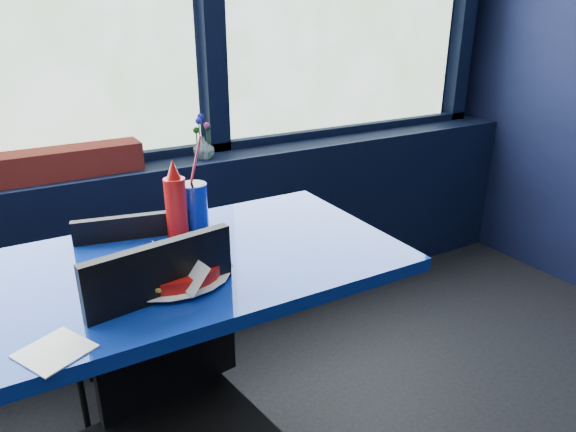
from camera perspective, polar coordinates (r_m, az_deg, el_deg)
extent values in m
cube|color=black|center=(2.40, -23.97, -5.31)|extent=(5.00, 0.26, 0.80)
cube|color=black|center=(2.34, -25.74, 4.53)|extent=(4.80, 0.08, 0.06)
cylinder|color=black|center=(1.74, -9.57, -16.74)|extent=(0.12, 0.12, 0.68)
cube|color=navy|center=(1.53, -10.47, -5.22)|extent=(1.20, 0.70, 0.04)
cube|color=black|center=(1.37, -13.40, -11.47)|extent=(0.39, 0.09, 0.44)
cube|color=black|center=(2.00, -17.95, -9.95)|extent=(0.44, 0.44, 0.04)
cube|color=black|center=(1.75, -16.35, -6.19)|extent=(0.35, 0.10, 0.41)
cylinder|color=black|center=(2.25, -13.30, -11.94)|extent=(0.02, 0.02, 0.38)
cylinder|color=black|center=(1.99, -12.31, -16.89)|extent=(0.02, 0.02, 0.38)
cylinder|color=black|center=(2.26, -21.57, -12.85)|extent=(0.02, 0.02, 0.38)
cylinder|color=black|center=(2.00, -21.89, -17.91)|extent=(0.02, 0.02, 0.38)
cube|color=maroon|center=(2.24, -23.22, 5.53)|extent=(0.57, 0.15, 0.11)
imported|color=silver|center=(2.35, -9.34, 7.44)|extent=(0.11, 0.11, 0.10)
cylinder|color=#1E5919|center=(2.33, -9.75, 8.11)|extent=(0.01, 0.01, 0.16)
sphere|color=#2321C0|center=(2.31, -9.90, 10.36)|extent=(0.03, 0.03, 0.03)
cylinder|color=#1E5919|center=(2.34, -8.92, 7.92)|extent=(0.01, 0.01, 0.14)
sphere|color=#D93F9A|center=(2.32, -9.04, 9.91)|extent=(0.03, 0.03, 0.03)
cylinder|color=#1E5919|center=(2.35, -9.54, 8.43)|extent=(0.01, 0.01, 0.17)
sphere|color=#2321C0|center=(2.33, -9.70, 10.85)|extent=(0.03, 0.03, 0.03)
cylinder|color=#1E5919|center=(2.34, -10.05, 7.63)|extent=(0.01, 0.01, 0.11)
sphere|color=#1E5919|center=(2.33, -10.17, 9.36)|extent=(0.03, 0.03, 0.03)
cylinder|color=#1E5919|center=(2.36, -8.82, 7.91)|extent=(0.01, 0.01, 0.13)
sphere|color=#1E5919|center=(2.34, -8.93, 9.76)|extent=(0.03, 0.03, 0.03)
cylinder|color=#B00E0B|center=(1.39, -12.21, -6.41)|extent=(0.31, 0.31, 0.05)
cylinder|color=white|center=(1.39, -12.18, -6.78)|extent=(0.30, 0.30, 0.00)
cylinder|color=silver|center=(1.43, -9.08, -3.92)|extent=(0.06, 0.08, 0.08)
sphere|color=brown|center=(1.36, -12.50, -5.45)|extent=(0.06, 0.06, 0.06)
cylinder|color=#AD1C12|center=(1.35, -13.04, -4.61)|extent=(0.04, 0.04, 0.01)
cylinder|color=#B00E0B|center=(1.64, -12.31, 0.90)|extent=(0.07, 0.07, 0.19)
cone|color=#B00E0B|center=(1.60, -12.67, 5.12)|extent=(0.04, 0.04, 0.06)
cylinder|color=navy|center=(1.72, -10.43, 1.18)|extent=(0.09, 0.09, 0.15)
cylinder|color=black|center=(1.69, -10.59, 3.41)|extent=(0.08, 0.08, 0.01)
cylinder|color=#EC3154|center=(1.67, -10.33, 5.56)|extent=(0.04, 0.07, 0.20)
cube|color=white|center=(1.22, -24.49, -13.50)|extent=(0.17, 0.17, 0.00)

